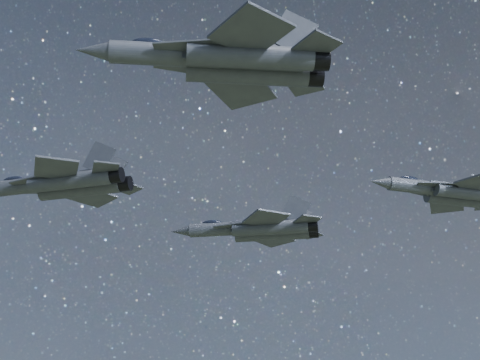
# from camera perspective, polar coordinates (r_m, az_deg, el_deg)

# --- Properties ---
(jet_lead) EXTENTS (19.61, 13.69, 4.94)m
(jet_lead) POSITION_cam_1_polar(r_m,az_deg,el_deg) (73.60, -14.90, -0.31)
(jet_lead) COLOR #373B45
(jet_left) EXTENTS (19.34, 13.81, 4.94)m
(jet_left) POSITION_cam_1_polar(r_m,az_deg,el_deg) (83.65, 1.62, -4.21)
(jet_left) COLOR #373B45
(jet_right) EXTENTS (17.39, 11.89, 4.37)m
(jet_right) POSITION_cam_1_polar(r_m,az_deg,el_deg) (44.66, -1.01, 10.16)
(jet_right) COLOR #373B45
(jet_slot) EXTENTS (15.48, 10.21, 3.96)m
(jet_slot) POSITION_cam_1_polar(r_m,az_deg,el_deg) (70.15, 17.74, -1.03)
(jet_slot) COLOR #373B45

